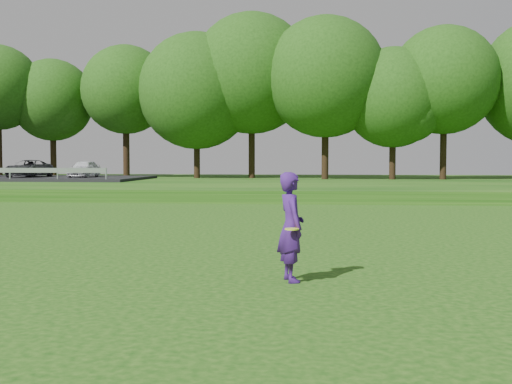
# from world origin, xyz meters

# --- Properties ---
(ground) EXTENTS (140.00, 140.00, 0.00)m
(ground) POSITION_xyz_m (0.00, 0.00, 0.00)
(ground) COLOR #12430C
(ground) RESTS_ON ground
(berm) EXTENTS (130.00, 30.00, 0.60)m
(berm) POSITION_xyz_m (0.00, 34.00, 0.30)
(berm) COLOR #12430C
(berm) RESTS_ON ground
(walking_path) EXTENTS (130.00, 1.60, 0.04)m
(walking_path) POSITION_xyz_m (0.00, 20.00, 0.02)
(walking_path) COLOR gray
(walking_path) RESTS_ON ground
(treeline) EXTENTS (104.00, 7.00, 15.00)m
(treeline) POSITION_xyz_m (0.00, 38.00, 8.10)
(treeline) COLOR #1C440F
(treeline) RESTS_ON berm
(woman) EXTENTS (0.64, 0.85, 1.85)m
(woman) POSITION_xyz_m (-0.13, 0.70, 0.92)
(woman) COLOR #421A77
(woman) RESTS_ON ground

